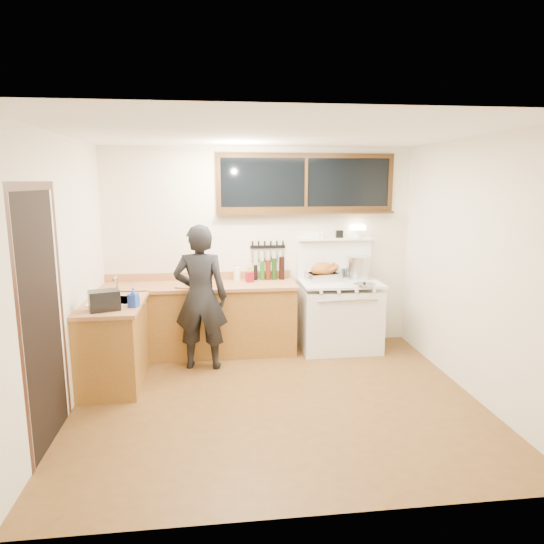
{
  "coord_description": "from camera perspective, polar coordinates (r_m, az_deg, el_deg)",
  "views": [
    {
      "loc": [
        -0.6,
        -4.53,
        2.17
      ],
      "look_at": [
        0.05,
        0.85,
        1.15
      ],
      "focal_mm": 32.0,
      "sensor_mm": 36.0,
      "label": 1
    }
  ],
  "objects": [
    {
      "name": "back_window",
      "position": [
        6.37,
        4.03,
        9.68
      ],
      "size": [
        2.32,
        0.13,
        0.77
      ],
      "color": "black",
      "rests_on": "room_shell"
    },
    {
      "name": "knife_strip",
      "position": [
        6.36,
        -0.51,
        2.89
      ],
      "size": [
        0.46,
        0.03,
        0.28
      ],
      "color": "black",
      "rests_on": "room_shell"
    },
    {
      "name": "pitcher",
      "position": [
        6.3,
        -4.15,
        -0.23
      ],
      "size": [
        0.1,
        0.1,
        0.17
      ],
      "color": "white",
      "rests_on": "counter_back"
    },
    {
      "name": "soap_bottle",
      "position": [
        5.15,
        -15.98,
        -2.88
      ],
      "size": [
        0.12,
        0.12,
        0.2
      ],
      "color": "blue",
      "rests_on": "counter_left"
    },
    {
      "name": "saucepan",
      "position": [
        6.54,
        7.81,
        -0.04
      ],
      "size": [
        0.23,
        0.31,
        0.13
      ],
      "color": "silver",
      "rests_on": "vintage_stove"
    },
    {
      "name": "toaster",
      "position": [
        5.12,
        -19.13,
        -3.17
      ],
      "size": [
        0.34,
        0.28,
        0.2
      ],
      "color": "black",
      "rests_on": "counter_left"
    },
    {
      "name": "cutting_board",
      "position": [
        5.96,
        -9.06,
        -1.27
      ],
      "size": [
        0.48,
        0.43,
        0.14
      ],
      "color": "#A96F43",
      "rests_on": "counter_back"
    },
    {
      "name": "pot_lid",
      "position": [
        6.09,
        10.81,
        -1.45
      ],
      "size": [
        0.34,
        0.34,
        0.04
      ],
      "color": "silver",
      "rests_on": "vintage_stove"
    },
    {
      "name": "counter_back",
      "position": [
        6.23,
        -8.5,
        -5.45
      ],
      "size": [
        2.44,
        0.64,
        1.0
      ],
      "color": "brown",
      "rests_on": "ground"
    },
    {
      "name": "left_doorway",
      "position": [
        4.36,
        -25.34,
        -4.82
      ],
      "size": [
        0.02,
        1.04,
        2.17
      ],
      "color": "black",
      "rests_on": "ground"
    },
    {
      "name": "stockpot",
      "position": [
        6.49,
        10.12,
        0.53
      ],
      "size": [
        0.36,
        0.36,
        0.3
      ],
      "color": "silver",
      "rests_on": "vintage_stove"
    },
    {
      "name": "man",
      "position": [
        5.66,
        -8.4,
        -2.96
      ],
      "size": [
        0.67,
        0.48,
        1.7
      ],
      "color": "black",
      "rests_on": "ground"
    },
    {
      "name": "sink_unit",
      "position": [
        5.51,
        -18.02,
        -3.79
      ],
      "size": [
        0.5,
        0.45,
        0.37
      ],
      "color": "white",
      "rests_on": "counter_left"
    },
    {
      "name": "coffee_tin",
      "position": [
        6.18,
        -2.63,
        -0.6
      ],
      "size": [
        0.11,
        0.1,
        0.13
      ],
      "color": "maroon",
      "rests_on": "counter_back"
    },
    {
      "name": "room_shell",
      "position": [
        4.6,
        0.66,
        4.15
      ],
      "size": [
        4.1,
        3.6,
        2.65
      ],
      "color": "silver",
      "rests_on": "ground"
    },
    {
      "name": "bottle_cluster",
      "position": [
        6.31,
        -0.38,
        0.24
      ],
      "size": [
        0.49,
        0.07,
        0.3
      ],
      "color": "black",
      "rests_on": "counter_back"
    },
    {
      "name": "counter_left",
      "position": [
        5.55,
        -18.13,
        -7.94
      ],
      "size": [
        0.64,
        1.09,
        0.9
      ],
      "color": "brown",
      "rests_on": "ground"
    },
    {
      "name": "vintage_stove",
      "position": [
        6.39,
        7.92,
        -4.9
      ],
      "size": [
        1.02,
        0.74,
        1.6
      ],
      "color": "white",
      "rests_on": "ground"
    },
    {
      "name": "ground_plane",
      "position": [
        5.07,
        0.62,
        -14.84
      ],
      "size": [
        4.0,
        3.5,
        0.02
      ],
      "primitive_type": "cube",
      "color": "#563616"
    },
    {
      "name": "roast_turkey",
      "position": [
        6.3,
        6.03,
        -0.1
      ],
      "size": [
        0.45,
        0.37,
        0.24
      ],
      "color": "silver",
      "rests_on": "vintage_stove"
    }
  ]
}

